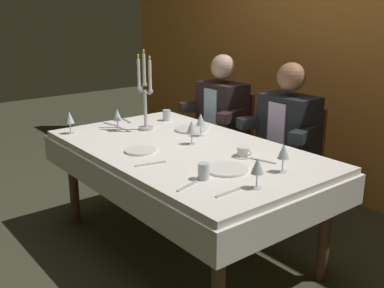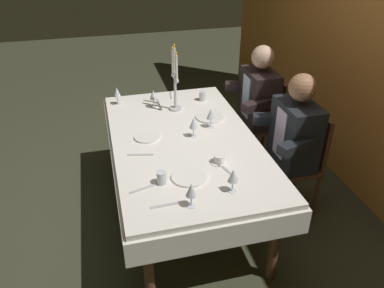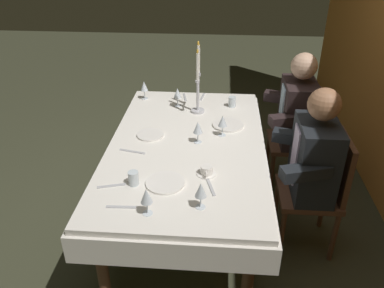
{
  "view_description": "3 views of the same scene",
  "coord_description": "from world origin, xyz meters",
  "px_view_note": "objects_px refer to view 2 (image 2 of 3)",
  "views": [
    {
      "loc": [
        2.26,
        -1.73,
        1.62
      ],
      "look_at": [
        0.1,
        -0.01,
        0.79
      ],
      "focal_mm": 42.58,
      "sensor_mm": 36.0,
      "label": 1
    },
    {
      "loc": [
        2.51,
        -0.57,
        2.23
      ],
      "look_at": [
        0.21,
        0.01,
        0.82
      ],
      "focal_mm": 35.73,
      "sensor_mm": 36.0,
      "label": 2
    },
    {
      "loc": [
        2.43,
        0.23,
        2.14
      ],
      "look_at": [
        0.16,
        0.05,
        0.83
      ],
      "focal_mm": 36.64,
      "sensor_mm": 36.0,
      "label": 3
    }
  ],
  "objects_px": {
    "wine_glass_2": "(211,114)",
    "seated_diner_0": "(259,97)",
    "wine_glass_0": "(191,191)",
    "candelabra": "(175,84)",
    "wine_glass_1": "(233,176)",
    "dinner_plate_2": "(189,176)",
    "water_tumbler_0": "(202,96)",
    "water_tumbler_1": "(162,178)",
    "dinner_plate_1": "(147,137)",
    "coffee_cup_0": "(219,160)",
    "dinner_plate_0": "(210,117)",
    "dining_table": "(184,152)",
    "seated_diner_1": "(296,134)",
    "wine_glass_4": "(117,93)",
    "wine_glass_5": "(193,123)",
    "wine_glass_3": "(153,95)"
  },
  "relations": [
    {
      "from": "wine_glass_2",
      "to": "seated_diner_0",
      "type": "relative_size",
      "value": 0.13
    },
    {
      "from": "wine_glass_0",
      "to": "candelabra",
      "type": "bearing_deg",
      "value": 171.83
    },
    {
      "from": "candelabra",
      "to": "wine_glass_1",
      "type": "bearing_deg",
      "value": 4.41
    },
    {
      "from": "wine_glass_2",
      "to": "wine_glass_1",
      "type": "bearing_deg",
      "value": -7.47
    },
    {
      "from": "dinner_plate_2",
      "to": "seated_diner_0",
      "type": "height_order",
      "value": "seated_diner_0"
    },
    {
      "from": "water_tumbler_0",
      "to": "water_tumbler_1",
      "type": "distance_m",
      "value": 1.34
    },
    {
      "from": "dinner_plate_1",
      "to": "wine_glass_1",
      "type": "xyz_separation_m",
      "value": [
        0.81,
        0.42,
        0.11
      ]
    },
    {
      "from": "coffee_cup_0",
      "to": "water_tumbler_1",
      "type": "bearing_deg",
      "value": -72.06
    },
    {
      "from": "dinner_plate_1",
      "to": "seated_diner_0",
      "type": "distance_m",
      "value": 1.27
    },
    {
      "from": "dinner_plate_1",
      "to": "dinner_plate_2",
      "type": "relative_size",
      "value": 0.83
    },
    {
      "from": "dinner_plate_0",
      "to": "wine_glass_0",
      "type": "bearing_deg",
      "value": -22.04
    },
    {
      "from": "wine_glass_0",
      "to": "water_tumbler_1",
      "type": "relative_size",
      "value": 1.83
    },
    {
      "from": "dining_table",
      "to": "seated_diner_1",
      "type": "height_order",
      "value": "seated_diner_1"
    },
    {
      "from": "water_tumbler_1",
      "to": "candelabra",
      "type": "bearing_deg",
      "value": 163.19
    },
    {
      "from": "seated_diner_0",
      "to": "water_tumbler_0",
      "type": "bearing_deg",
      "value": -96.5
    },
    {
      "from": "wine_glass_4",
      "to": "water_tumbler_1",
      "type": "relative_size",
      "value": 1.83
    },
    {
      "from": "dinner_plate_1",
      "to": "water_tumbler_1",
      "type": "bearing_deg",
      "value": 0.46
    },
    {
      "from": "candelabra",
      "to": "seated_diner_0",
      "type": "relative_size",
      "value": 0.48
    },
    {
      "from": "wine_glass_0",
      "to": "wine_glass_5",
      "type": "relative_size",
      "value": 1.0
    },
    {
      "from": "wine_glass_0",
      "to": "wine_glass_4",
      "type": "xyz_separation_m",
      "value": [
        -1.56,
        -0.3,
        0.0
      ]
    },
    {
      "from": "dining_table",
      "to": "wine_glass_1",
      "type": "distance_m",
      "value": 0.76
    },
    {
      "from": "dinner_plate_0",
      "to": "seated_diner_1",
      "type": "height_order",
      "value": "seated_diner_1"
    },
    {
      "from": "wine_glass_4",
      "to": "seated_diner_1",
      "type": "height_order",
      "value": "seated_diner_1"
    },
    {
      "from": "dining_table",
      "to": "candelabra",
      "type": "height_order",
      "value": "candelabra"
    },
    {
      "from": "dining_table",
      "to": "wine_glass_5",
      "type": "xyz_separation_m",
      "value": [
        -0.02,
        0.08,
        0.23
      ]
    },
    {
      "from": "wine_glass_5",
      "to": "seated_diner_0",
      "type": "relative_size",
      "value": 0.13
    },
    {
      "from": "wine_glass_3",
      "to": "wine_glass_4",
      "type": "relative_size",
      "value": 1.0
    },
    {
      "from": "dinner_plate_2",
      "to": "wine_glass_1",
      "type": "distance_m",
      "value": 0.33
    },
    {
      "from": "candelabra",
      "to": "seated_diner_0",
      "type": "xyz_separation_m",
      "value": [
        -0.07,
        0.84,
        -0.25
      ]
    },
    {
      "from": "wine_glass_2",
      "to": "coffee_cup_0",
      "type": "bearing_deg",
      "value": -10.08
    },
    {
      "from": "dining_table",
      "to": "seated_diner_0",
      "type": "bearing_deg",
      "value": 124.22
    },
    {
      "from": "wine_glass_1",
      "to": "wine_glass_4",
      "type": "distance_m",
      "value": 1.6
    },
    {
      "from": "dining_table",
      "to": "wine_glass_3",
      "type": "bearing_deg",
      "value": -168.36
    },
    {
      "from": "dinner_plate_2",
      "to": "seated_diner_1",
      "type": "bearing_deg",
      "value": 110.8
    },
    {
      "from": "candelabra",
      "to": "wine_glass_5",
      "type": "bearing_deg",
      "value": 3.73
    },
    {
      "from": "dinner_plate_1",
      "to": "wine_glass_3",
      "type": "distance_m",
      "value": 0.57
    },
    {
      "from": "candelabra",
      "to": "seated_diner_1",
      "type": "height_order",
      "value": "candelabra"
    },
    {
      "from": "wine_glass_3",
      "to": "seated_diner_1",
      "type": "distance_m",
      "value": 1.28
    },
    {
      "from": "coffee_cup_0",
      "to": "seated_diner_1",
      "type": "distance_m",
      "value": 0.77
    },
    {
      "from": "wine_glass_1",
      "to": "wine_glass_2",
      "type": "bearing_deg",
      "value": 172.53
    },
    {
      "from": "wine_glass_3",
      "to": "coffee_cup_0",
      "type": "bearing_deg",
      "value": 16.03
    },
    {
      "from": "dining_table",
      "to": "candelabra",
      "type": "distance_m",
      "value": 0.65
    },
    {
      "from": "dinner_plate_2",
      "to": "dinner_plate_0",
      "type": "bearing_deg",
      "value": 154.57
    },
    {
      "from": "dining_table",
      "to": "seated_diner_1",
      "type": "distance_m",
      "value": 0.9
    },
    {
      "from": "wine_glass_1",
      "to": "water_tumbler_1",
      "type": "height_order",
      "value": "wine_glass_1"
    },
    {
      "from": "dining_table",
      "to": "coffee_cup_0",
      "type": "xyz_separation_m",
      "value": [
        0.38,
        0.16,
        0.15
      ]
    },
    {
      "from": "dinner_plate_1",
      "to": "coffee_cup_0",
      "type": "height_order",
      "value": "coffee_cup_0"
    },
    {
      "from": "wine_glass_4",
      "to": "dining_table",
      "type": "bearing_deg",
      "value": 29.72
    },
    {
      "from": "dinner_plate_2",
      "to": "water_tumbler_1",
      "type": "relative_size",
      "value": 2.7
    },
    {
      "from": "wine_glass_2",
      "to": "dinner_plate_1",
      "type": "bearing_deg",
      "value": -85.2
    }
  ]
}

